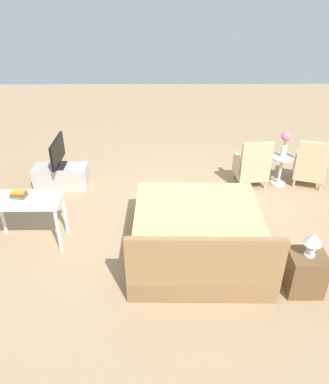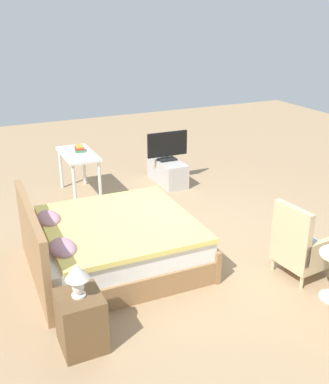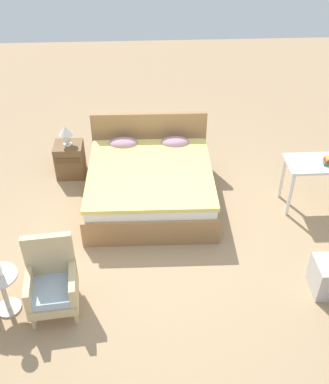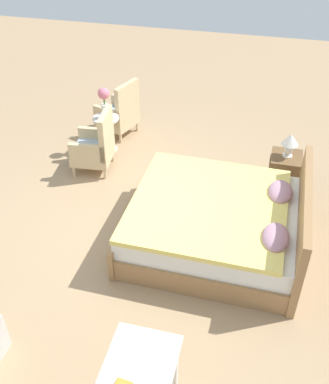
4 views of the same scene
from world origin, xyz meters
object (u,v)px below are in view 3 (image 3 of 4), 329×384
nightstand (70,160)px  table_lamp (66,133)px  bed (150,182)px  armchair_by_window_right (52,282)px  vanity_desk (323,169)px  side_table (3,288)px

nightstand → table_lamp: table_lamp is taller
bed → table_lamp: bed is taller
armchair_by_window_right → vanity_desk: 3.94m
armchair_by_window_right → vanity_desk: (3.56, 1.66, 0.26)m
side_table → vanity_desk: (4.10, 1.70, 0.28)m
bed → vanity_desk: size_ratio=1.92×
side_table → armchair_by_window_right: bearing=3.3°
side_table → vanity_desk: vanity_desk is taller
nightstand → table_lamp: size_ratio=1.67×
bed → armchair_by_window_right: bed is taller
side_table → nightstand: (0.42, 2.68, -0.08)m
nightstand → table_lamp: (0.00, 0.00, 0.49)m
armchair_by_window_right → table_lamp: size_ratio=2.79×
table_lamp → vanity_desk: (3.67, -0.98, -0.13)m
bed → vanity_desk: bearing=-6.5°
bed → side_table: size_ratio=3.56×
nightstand → side_table: bearing=-99.0°
bed → side_table: (-1.68, -1.97, 0.05)m
armchair_by_window_right → nightstand: armchair_by_window_right is taller
side_table → vanity_desk: 4.44m
armchair_by_window_right → bed: bearing=59.5°
side_table → table_lamp: size_ratio=1.70×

